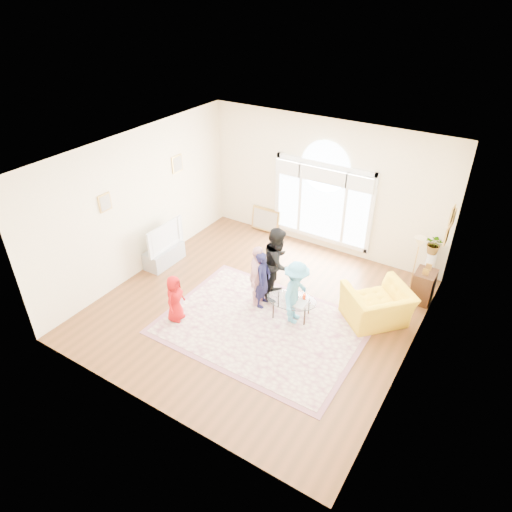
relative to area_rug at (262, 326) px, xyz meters
The scene contains 18 objects.
ground 0.59m from the area_rug, 131.89° to the left, with size 6.00×6.00×0.00m, color brown.
room_shell 3.64m from the area_rug, 96.72° to the left, with size 6.00×6.00×6.00m.
area_rug is the anchor object (origin of this frame).
rug_border 0.00m from the area_rug, behind, with size 3.80×2.80×0.01m, color #8F5765.
tv_console 3.24m from the area_rug, 166.76° to the left, with size 0.45×1.00×0.42m, color #9B9EA3.
television 3.31m from the area_rug, 166.73° to the left, with size 0.17×1.12×0.65m.
coffee_table 0.77m from the area_rug, 60.16° to the left, with size 1.11×0.85×0.54m.
armchair 2.27m from the area_rug, 36.71° to the left, with size 1.17×1.02×0.76m, color yellow.
side_cabinet 3.47m from the area_rug, 46.37° to the left, with size 0.40×0.50×0.70m, color black.
floor_lamp 3.44m from the area_rug, 47.59° to the left, with size 0.26×0.26×1.51m.
plant_pedestal 4.05m from the area_rug, 55.16° to the left, with size 0.20×0.20×0.70m, color white.
potted_plant 4.14m from the area_rug, 55.16° to the left, with size 0.42×0.36×0.47m, color #33722D.
leaning_picture 3.85m from the area_rug, 119.92° to the left, with size 0.80×0.05×0.62m, color tan.
child_red 1.77m from the area_rug, 155.82° to the right, with size 0.48×0.31×0.99m, color #A80D0F.
child_navy 0.94m from the area_rug, 120.28° to the left, with size 0.45×0.30×1.25m, color #171639.
child_black 1.35m from the area_rug, 104.09° to the left, with size 0.77×0.60×1.59m, color black.
child_pink 1.01m from the area_rug, 128.58° to the left, with size 0.78×0.33×1.34m, color #F9B5BD.
child_blue 0.95m from the area_rug, 47.99° to the left, with size 0.86×0.49×1.33m, color #499CC0.
Camera 1 is at (3.90, -6.27, 5.87)m, focal length 32.00 mm.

